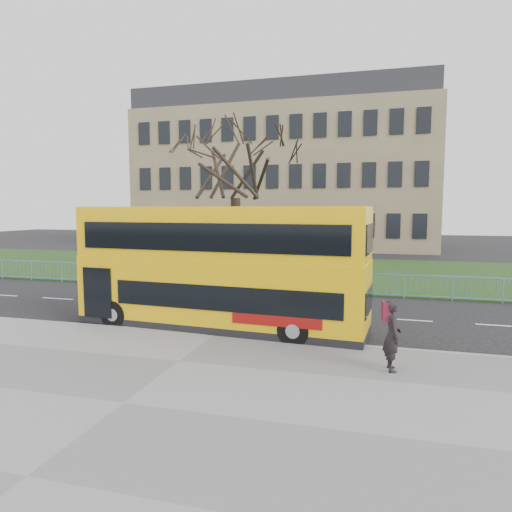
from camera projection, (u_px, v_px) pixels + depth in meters
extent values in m
plane|color=black|center=(230.00, 326.00, 15.69)|extent=(120.00, 120.00, 0.00)
cube|color=slate|center=(124.00, 406.00, 9.21)|extent=(80.00, 10.50, 0.12)
cube|color=gray|center=(214.00, 336.00, 14.19)|extent=(80.00, 0.20, 0.14)
cube|color=#1A3212|center=(301.00, 271.00, 29.40)|extent=(80.00, 15.40, 0.08)
cube|color=#857254|center=(288.00, 181.00, 49.85)|extent=(30.00, 15.00, 14.00)
cube|color=yellow|center=(220.00, 293.00, 15.13)|extent=(9.76, 2.96, 1.79)
cube|color=yellow|center=(220.00, 262.00, 15.02)|extent=(9.76, 2.96, 0.31)
cube|color=yellow|center=(219.00, 233.00, 14.92)|extent=(9.71, 2.91, 1.60)
cube|color=black|center=(221.00, 299.00, 13.86)|extent=(7.41, 0.56, 0.78)
cube|color=black|center=(204.00, 237.00, 13.86)|extent=(8.84, 0.66, 0.87)
cylinder|color=black|center=(114.00, 314.00, 15.36)|extent=(0.97, 0.32, 0.95)
cylinder|color=black|center=(294.00, 330.00, 13.32)|extent=(0.97, 0.32, 0.95)
imported|color=black|center=(392.00, 335.00, 10.97)|extent=(0.52, 0.70, 1.73)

